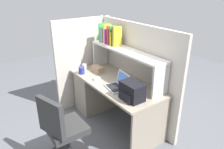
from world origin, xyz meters
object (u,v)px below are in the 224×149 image
backpack (132,91)px  tissue_box (98,69)px  paper_cup (85,66)px  office_chair (63,134)px  laptop (118,85)px  computer_mouse (97,79)px  snack_canister (82,70)px

backpack → tissue_box: bearing=172.9°
paper_cup → office_chair: office_chair is taller
laptop → tissue_box: 0.66m
office_chair → paper_cup: bearing=-57.8°
tissue_box → office_chair: 1.26m
computer_mouse → backpack: bearing=9.8°
backpack → paper_cup: bearing=178.8°
backpack → office_chair: bearing=-108.1°
computer_mouse → office_chair: bearing=-52.3°
paper_cup → tissue_box: 0.27m
office_chair → snack_canister: bearing=-57.6°
backpack → snack_canister: bearing=-173.5°
paper_cup → tissue_box: bearing=21.5°
computer_mouse → snack_canister: snack_canister is taller
tissue_box → snack_canister: 0.26m
backpack → office_chair: (-0.27, -0.83, -0.45)m
laptop → backpack: 0.36m
computer_mouse → snack_canister: (-0.34, -0.08, 0.04)m
laptop → computer_mouse: (-0.40, -0.10, -0.03)m
backpack → paper_cup: backpack is taller
tissue_box → snack_canister: size_ratio=2.00×
tissue_box → office_chair: (0.73, -0.95, -0.39)m
computer_mouse → snack_canister: 0.35m
tissue_box → backpack: bearing=-8.5°
backpack → snack_canister: size_ratio=2.73×
laptop → snack_canister: 0.77m
backpack → snack_canister: backpack is taller
laptop → tissue_box: bearing=173.8°
backpack → snack_canister: (-1.09, -0.12, -0.05)m
laptop → backpack: backpack is taller
computer_mouse → laptop: bearing=20.2°
computer_mouse → paper_cup: size_ratio=1.25×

